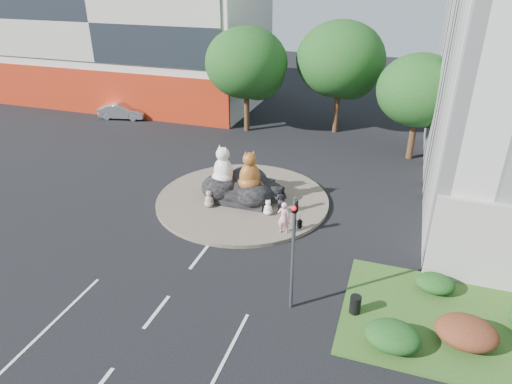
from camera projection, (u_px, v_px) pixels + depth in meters
ground at (157, 312)px, 18.21m from camera, size 120.00×120.00×0.00m
roundabout_island at (243, 200)px, 26.63m from camera, size 10.00×10.00×0.20m
rock_plinth at (242, 191)px, 26.38m from camera, size 3.20×2.60×0.90m
shophouse_block at (131, 35)px, 44.18m from camera, size 25.20×12.30×17.40m
grass_verge at (476, 328)px, 17.31m from camera, size 10.00×6.00×0.12m
tree_left at (247, 66)px, 35.65m from camera, size 6.46×6.46×8.27m
tree_mid at (341, 63)px, 35.21m from camera, size 6.84×6.84×8.76m
tree_right at (420, 94)px, 30.54m from camera, size 5.70×5.70×7.30m
hedge_near_green at (393, 336)px, 16.24m from camera, size 2.00×1.60×0.90m
hedge_red at (467, 332)px, 16.36m from camera, size 2.20×1.76×0.99m
hedge_back_green at (435, 283)px, 19.07m from camera, size 1.60×1.28×0.72m
traffic_light at (297, 231)px, 16.82m from camera, size 0.44×1.24×5.00m
street_lamp at (509, 172)px, 19.29m from camera, size 2.34×0.22×8.06m
cat_white at (223, 165)px, 25.85m from camera, size 1.71×1.61×2.28m
cat_tabby at (250, 170)px, 25.24m from camera, size 1.77×1.73×2.25m
kitten_calico at (209, 198)px, 25.50m from camera, size 0.63×0.56×1.00m
kitten_white at (268, 207)px, 24.71m from camera, size 0.65×0.60×0.89m
pedestrian_pink at (284, 218)px, 22.81m from camera, size 0.69×0.51×1.73m
pedestrian_dark at (281, 199)px, 24.78m from camera, size 0.77×0.61×1.56m
parked_car at (122, 111)px, 40.54m from camera, size 4.34×2.20×1.36m
litter_bin at (355, 304)px, 17.86m from camera, size 0.45×0.45×0.76m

